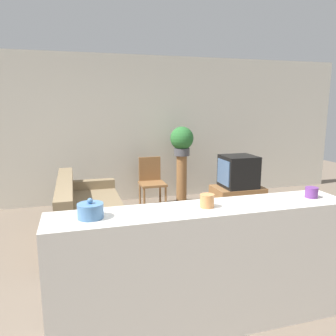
{
  "coord_description": "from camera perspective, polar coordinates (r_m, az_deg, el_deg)",
  "views": [
    {
      "loc": [
        -0.96,
        -2.68,
        1.81
      ],
      "look_at": [
        0.41,
        2.06,
        0.85
      ],
      "focal_mm": 35.0,
      "sensor_mm": 36.0,
      "label": 1
    }
  ],
  "objects": [
    {
      "name": "foreground_counter",
      "position": [
        2.78,
        6.35,
        -16.91
      ],
      "size": [
        2.43,
        0.44,
        1.02
      ],
      "color": "silver",
      "rests_on": "ground_plane"
    },
    {
      "name": "coffee_tin",
      "position": [
        3.07,
        23.72,
        -3.91
      ],
      "size": [
        0.11,
        0.11,
        0.09
      ],
      "color": "#66337F",
      "rests_on": "foreground_counter"
    },
    {
      "name": "plant_stand",
      "position": [
        6.05,
        2.37,
        -2.0
      ],
      "size": [
        0.19,
        0.19,
        0.9
      ],
      "color": "olive",
      "rests_on": "ground_plane"
    },
    {
      "name": "couch",
      "position": [
        4.63,
        -13.66,
        -8.35
      ],
      "size": [
        0.85,
        1.94,
        0.82
      ],
      "color": "#847051",
      "rests_on": "ground_plane"
    },
    {
      "name": "potted_plant",
      "position": [
        5.93,
        2.43,
        4.9
      ],
      "size": [
        0.42,
        0.42,
        0.52
      ],
      "color": "#4C4C51",
      "rests_on": "plant_stand"
    },
    {
      "name": "wall_back",
      "position": [
        6.21,
        -7.26,
        6.65
      ],
      "size": [
        9.0,
        0.06,
        2.7
      ],
      "color": "beige",
      "rests_on": "ground_plane"
    },
    {
      "name": "tv_stand",
      "position": [
        5.6,
        11.97,
        -5.57
      ],
      "size": [
        0.81,
        0.54,
        0.48
      ],
      "color": "olive",
      "rests_on": "ground_plane"
    },
    {
      "name": "ground_plane",
      "position": [
        3.38,
        3.23,
        -21.44
      ],
      "size": [
        14.0,
        14.0,
        0.0
      ],
      "primitive_type": "plane",
      "color": "#756656"
    },
    {
      "name": "wooden_chair",
      "position": [
        5.85,
        -2.92,
        -2.03
      ],
      "size": [
        0.44,
        0.44,
        0.88
      ],
      "color": "olive",
      "rests_on": "ground_plane"
    },
    {
      "name": "television",
      "position": [
        5.48,
        12.11,
        -0.58
      ],
      "size": [
        0.54,
        0.51,
        0.52
      ],
      "color": "black",
      "rests_on": "tv_stand"
    },
    {
      "name": "decorative_bowl",
      "position": [
        2.38,
        -13.35,
        -7.23
      ],
      "size": [
        0.18,
        0.18,
        0.15
      ],
      "color": "#4C7AAD",
      "rests_on": "foreground_counter"
    },
    {
      "name": "candle_jar",
      "position": [
        2.57,
        6.82,
        -5.69
      ],
      "size": [
        0.11,
        0.11,
        0.1
      ],
      "color": "#C6844C",
      "rests_on": "foreground_counter"
    }
  ]
}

